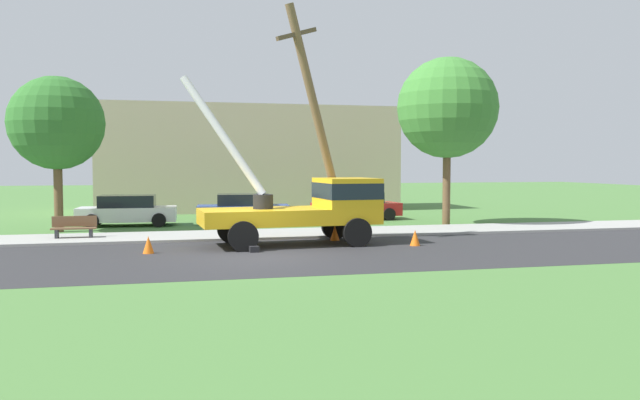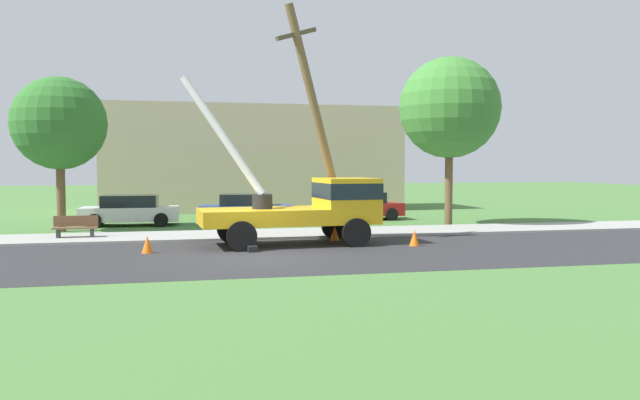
% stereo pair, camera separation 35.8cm
% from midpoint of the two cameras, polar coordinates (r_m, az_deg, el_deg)
% --- Properties ---
extents(ground_plane, '(120.00, 120.00, 0.00)m').
position_cam_midpoint_polar(ground_plane, '(31.69, -8.02, -1.94)').
color(ground_plane, '#477538').
extents(road_asphalt, '(80.00, 7.89, 0.01)m').
position_cam_midpoint_polar(road_asphalt, '(19.82, -5.27, -5.01)').
color(road_asphalt, '#2B2B2D').
rests_on(road_asphalt, ground).
extents(sidewalk_strip, '(80.00, 3.20, 0.10)m').
position_cam_midpoint_polar(sidewalk_strip, '(25.28, -6.86, -3.13)').
color(sidewalk_strip, '#9E9E99').
rests_on(sidewalk_strip, ground).
extents(utility_truck, '(6.91, 3.21, 5.98)m').
position_cam_midpoint_polar(utility_truck, '(22.43, -0.31, -0.43)').
color(utility_truck, gold).
rests_on(utility_truck, ground).
extents(leaning_utility_pole, '(3.22, 1.76, 8.66)m').
position_cam_midpoint_polar(leaning_utility_pole, '(23.65, 0.25, 7.10)').
color(leaning_utility_pole, brown).
rests_on(leaning_utility_pole, ground).
extents(traffic_cone_ahead, '(0.36, 0.36, 0.56)m').
position_cam_midpoint_polar(traffic_cone_ahead, '(22.28, 9.00, -3.41)').
color(traffic_cone_ahead, orange).
rests_on(traffic_cone_ahead, ground).
extents(traffic_cone_behind, '(0.36, 0.36, 0.56)m').
position_cam_midpoint_polar(traffic_cone_behind, '(20.92, -14.88, -3.91)').
color(traffic_cone_behind, orange).
rests_on(traffic_cone_behind, ground).
extents(traffic_cone_curbside, '(0.36, 0.36, 0.56)m').
position_cam_midpoint_polar(traffic_cone_curbside, '(23.60, 1.77, -3.00)').
color(traffic_cone_curbside, orange).
rests_on(traffic_cone_curbside, ground).
extents(parked_sedan_white, '(4.47, 2.14, 1.42)m').
position_cam_midpoint_polar(parked_sedan_white, '(30.49, -16.47, -0.90)').
color(parked_sedan_white, silver).
rests_on(parked_sedan_white, ground).
extents(parked_sedan_blue, '(4.54, 2.26, 1.42)m').
position_cam_midpoint_polar(parked_sedan_blue, '(30.69, -6.41, -0.77)').
color(parked_sedan_blue, '#263F99').
rests_on(parked_sedan_blue, ground).
extents(parked_sedan_red, '(4.48, 2.16, 1.42)m').
position_cam_midpoint_polar(parked_sedan_red, '(32.39, 3.83, -0.54)').
color(parked_sedan_red, '#B21E1E').
rests_on(parked_sedan_red, ground).
extents(park_bench, '(1.60, 0.45, 0.90)m').
position_cam_midpoint_polar(park_bench, '(25.46, -20.87, -2.34)').
color(park_bench, brown).
rests_on(park_bench, ground).
extents(roadside_tree_near, '(3.90, 3.90, 6.52)m').
position_cam_midpoint_polar(roadside_tree_near, '(28.71, -22.18, 6.40)').
color(roadside_tree_near, brown).
rests_on(roadside_tree_near, ground).
extents(roadside_tree_far, '(4.66, 4.66, 7.79)m').
position_cam_midpoint_polar(roadside_tree_far, '(30.05, 11.98, 8.13)').
color(roadside_tree_far, brown).
rests_on(roadside_tree_far, ground).
extents(lowrise_building_backdrop, '(18.00, 6.00, 6.40)m').
position_cam_midpoint_polar(lowrise_building_backdrop, '(39.95, -5.82, 3.73)').
color(lowrise_building_backdrop, '#C6B293').
rests_on(lowrise_building_backdrop, ground).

